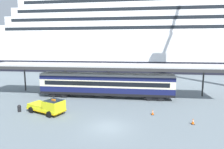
% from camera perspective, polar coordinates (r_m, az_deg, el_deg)
% --- Properties ---
extents(ground_plane, '(400.00, 400.00, 0.00)m').
position_cam_1_polar(ground_plane, '(21.11, -1.22, -15.61)').
color(ground_plane, slate).
extents(cruise_ship, '(127.28, 24.39, 37.46)m').
position_cam_1_polar(cruise_ship, '(73.02, 16.69, 11.33)').
color(cruise_ship, black).
rests_on(cruise_ship, ground).
extents(platform_canopy, '(41.37, 5.79, 5.60)m').
position_cam_1_polar(platform_canopy, '(31.85, -1.71, 2.63)').
color(platform_canopy, '#B5B5B5').
rests_on(platform_canopy, ground).
extents(train_carriage, '(22.27, 2.81, 4.11)m').
position_cam_1_polar(train_carriage, '(31.91, -1.80, -2.91)').
color(train_carriage, black).
rests_on(train_carriage, ground).
extents(service_truck, '(5.58, 3.83, 2.02)m').
position_cam_1_polar(service_truck, '(26.00, -18.56, -9.02)').
color(service_truck, yellow).
rests_on(service_truck, ground).
extents(traffic_cone_near, '(0.36, 0.36, 0.70)m').
position_cam_1_polar(traffic_cone_near, '(23.49, 23.24, -12.86)').
color(traffic_cone_near, black).
rests_on(traffic_cone_near, ground).
extents(traffic_cone_mid, '(0.36, 0.36, 0.65)m').
position_cam_1_polar(traffic_cone_mid, '(25.00, 12.17, -11.09)').
color(traffic_cone_mid, black).
rests_on(traffic_cone_mid, ground).
extents(quay_bollard, '(0.48, 0.48, 0.96)m').
position_cam_1_polar(quay_bollard, '(28.26, -26.20, -9.06)').
color(quay_bollard, black).
rests_on(quay_bollard, ground).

